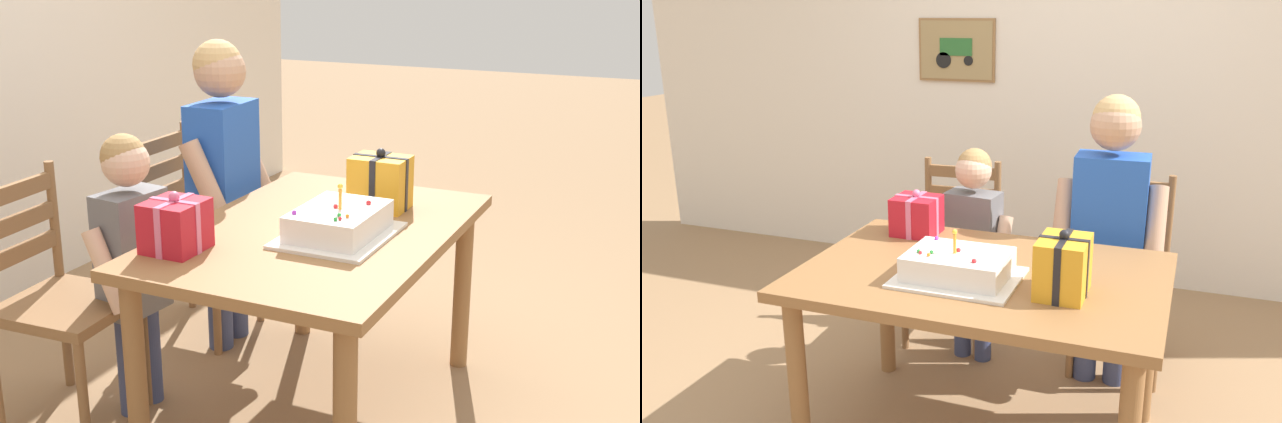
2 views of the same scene
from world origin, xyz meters
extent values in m
cube|color=silver|center=(0.00, 1.90, 1.30)|extent=(6.40, 0.08, 2.60)
cube|color=olive|center=(-0.79, 1.85, 1.42)|extent=(0.51, 0.02, 0.39)
cube|color=#9E8456|center=(-0.79, 1.84, 1.42)|extent=(0.48, 0.01, 0.36)
cube|color=#28662D|center=(-0.79, 1.83, 1.44)|extent=(0.22, 0.01, 0.11)
cylinder|color=black|center=(-0.87, 1.83, 1.36)|extent=(0.10, 0.01, 0.10)
cylinder|color=black|center=(-0.71, 1.83, 1.36)|extent=(0.06, 0.01, 0.06)
cube|color=olive|center=(0.00, 0.00, 0.71)|extent=(1.35, 0.89, 0.04)
cylinder|color=olive|center=(-0.59, -0.37, 0.34)|extent=(0.07, 0.07, 0.69)
cylinder|color=olive|center=(-0.59, 0.37, 0.34)|extent=(0.07, 0.07, 0.69)
cylinder|color=olive|center=(0.59, 0.37, 0.34)|extent=(0.07, 0.07, 0.69)
cube|color=white|center=(-0.06, -0.10, 0.73)|extent=(0.44, 0.34, 0.01)
cube|color=white|center=(-0.06, -0.10, 0.79)|extent=(0.36, 0.26, 0.09)
cylinder|color=orange|center=(-0.07, -0.11, 0.87)|extent=(0.01, 0.01, 0.07)
sphere|color=yellow|center=(-0.07, -0.11, 0.91)|extent=(0.02, 0.02, 0.02)
sphere|color=purple|center=(-0.18, 0.00, 0.84)|extent=(0.02, 0.02, 0.02)
sphere|color=red|center=(-0.18, -0.16, 0.84)|extent=(0.01, 0.01, 0.01)
sphere|color=green|center=(-0.19, -0.15, 0.84)|extent=(0.01, 0.01, 0.01)
sphere|color=red|center=(0.03, -0.18, 0.84)|extent=(0.02, 0.02, 0.02)
sphere|color=green|center=(-0.15, -0.14, 0.84)|extent=(0.01, 0.01, 0.01)
sphere|color=red|center=(-0.06, -0.09, 0.84)|extent=(0.02, 0.02, 0.02)
sphere|color=orange|center=(-0.15, -0.17, 0.84)|extent=(0.01, 0.01, 0.01)
cube|color=red|center=(-0.41, 0.32, 0.81)|extent=(0.19, 0.17, 0.17)
cube|color=#DB668E|center=(-0.41, 0.32, 0.81)|extent=(0.19, 0.02, 0.17)
cube|color=#DB668E|center=(-0.41, 0.32, 0.81)|extent=(0.02, 0.18, 0.17)
sphere|color=#DB668E|center=(-0.41, 0.32, 0.91)|extent=(0.04, 0.04, 0.04)
cube|color=gold|center=(0.32, -0.10, 0.83)|extent=(0.16, 0.21, 0.20)
cube|color=black|center=(0.32, -0.10, 0.83)|extent=(0.17, 0.02, 0.20)
cube|color=black|center=(0.32, -0.10, 0.83)|extent=(0.02, 0.21, 0.20)
sphere|color=black|center=(0.32, -0.10, 0.94)|extent=(0.04, 0.04, 0.04)
cube|color=brown|center=(-0.43, 0.79, 0.45)|extent=(0.44, 0.44, 0.04)
cylinder|color=brown|center=(-0.23, 0.61, 0.21)|extent=(0.04, 0.04, 0.43)
cylinder|color=brown|center=(-0.60, 0.59, 0.21)|extent=(0.04, 0.04, 0.43)
cylinder|color=brown|center=(-0.25, 0.99, 0.21)|extent=(0.04, 0.04, 0.43)
cylinder|color=brown|center=(-0.63, 0.97, 0.21)|extent=(0.04, 0.04, 0.43)
cylinder|color=brown|center=(-0.25, 0.99, 0.70)|extent=(0.04, 0.04, 0.45)
cylinder|color=brown|center=(-0.63, 0.97, 0.70)|extent=(0.04, 0.04, 0.45)
cube|color=brown|center=(-0.44, 0.98, 0.63)|extent=(0.36, 0.04, 0.06)
cube|color=brown|center=(-0.44, 0.98, 0.74)|extent=(0.36, 0.04, 0.06)
cube|color=brown|center=(-0.44, 0.98, 0.85)|extent=(0.36, 0.04, 0.06)
cube|color=brown|center=(0.43, 0.79, 0.45)|extent=(0.43, 0.43, 0.04)
cylinder|color=brown|center=(0.62, 0.60, 0.21)|extent=(0.04, 0.04, 0.43)
cylinder|color=brown|center=(0.24, 0.60, 0.21)|extent=(0.04, 0.04, 0.43)
cylinder|color=brown|center=(0.61, 0.98, 0.21)|extent=(0.04, 0.04, 0.43)
cylinder|color=brown|center=(0.23, 0.98, 0.21)|extent=(0.04, 0.04, 0.43)
cylinder|color=brown|center=(0.61, 0.98, 0.70)|extent=(0.04, 0.04, 0.45)
cylinder|color=brown|center=(0.23, 0.98, 0.70)|extent=(0.04, 0.04, 0.45)
cube|color=brown|center=(0.42, 0.98, 0.63)|extent=(0.36, 0.03, 0.06)
cube|color=brown|center=(0.42, 0.98, 0.74)|extent=(0.36, 0.03, 0.06)
cube|color=brown|center=(0.42, 0.98, 0.85)|extent=(0.36, 0.03, 0.06)
cylinder|color=#38426B|center=(0.44, 0.63, 0.25)|extent=(0.11, 0.11, 0.50)
cylinder|color=#38426B|center=(0.31, 0.62, 0.25)|extent=(0.11, 0.11, 0.50)
cube|color=blue|center=(0.37, 0.62, 0.79)|extent=(0.32, 0.20, 0.57)
cylinder|color=tan|center=(0.57, 0.59, 0.77)|extent=(0.09, 0.24, 0.38)
cylinder|color=tan|center=(0.18, 0.58, 0.77)|extent=(0.09, 0.24, 0.38)
sphere|color=tan|center=(0.37, 0.62, 1.20)|extent=(0.21, 0.21, 0.21)
sphere|color=tan|center=(0.37, 0.63, 1.23)|extent=(0.20, 0.20, 0.20)
cylinder|color=#38426B|center=(-0.20, 0.62, 0.20)|extent=(0.08, 0.08, 0.40)
cylinder|color=#38426B|center=(-0.31, 0.63, 0.20)|extent=(0.08, 0.08, 0.40)
cube|color=slate|center=(-0.25, 0.62, 0.62)|extent=(0.26, 0.18, 0.45)
cylinder|color=#E0B293|center=(-0.10, 0.58, 0.61)|extent=(0.09, 0.19, 0.30)
cylinder|color=#E0B293|center=(-0.41, 0.61, 0.61)|extent=(0.09, 0.19, 0.30)
sphere|color=#E0B293|center=(-0.25, 0.62, 0.95)|extent=(0.17, 0.17, 0.17)
sphere|color=#A87F4C|center=(-0.25, 0.63, 0.98)|extent=(0.16, 0.16, 0.16)
camera|label=1|loc=(-2.48, -1.19, 1.63)|focal=46.25mm
camera|label=2|loc=(0.71, -2.18, 1.65)|focal=37.07mm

